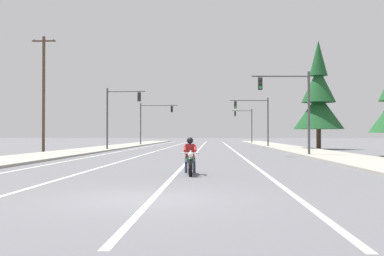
% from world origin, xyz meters
% --- Properties ---
extents(ground_plane, '(400.00, 400.00, 0.00)m').
position_xyz_m(ground_plane, '(0.00, 0.00, 0.00)').
color(ground_plane, '#5B5B60').
extents(lane_stripe_center, '(0.16, 100.00, 0.01)m').
position_xyz_m(lane_stripe_center, '(0.23, 45.00, 0.00)').
color(lane_stripe_center, beige).
rests_on(lane_stripe_center, ground).
extents(lane_stripe_left, '(0.16, 100.00, 0.01)m').
position_xyz_m(lane_stripe_left, '(-3.67, 45.00, 0.00)').
color(lane_stripe_left, beige).
rests_on(lane_stripe_left, ground).
extents(lane_stripe_right, '(0.16, 100.00, 0.01)m').
position_xyz_m(lane_stripe_right, '(3.78, 45.00, 0.00)').
color(lane_stripe_right, beige).
rests_on(lane_stripe_right, ground).
extents(lane_stripe_far_left, '(0.16, 100.00, 0.01)m').
position_xyz_m(lane_stripe_far_left, '(-6.88, 45.00, 0.00)').
color(lane_stripe_far_left, beige).
rests_on(lane_stripe_far_left, ground).
extents(sidewalk_kerb_right, '(4.40, 110.00, 0.14)m').
position_xyz_m(sidewalk_kerb_right, '(10.26, 40.00, 0.07)').
color(sidewalk_kerb_right, '#9E998E').
rests_on(sidewalk_kerb_right, ground).
extents(sidewalk_kerb_left, '(4.40, 110.00, 0.14)m').
position_xyz_m(sidewalk_kerb_left, '(-10.26, 40.00, 0.07)').
color(sidewalk_kerb_left, '#9E998E').
rests_on(sidewalk_kerb_left, ground).
extents(motorcycle_with_rider, '(0.70, 2.19, 1.46)m').
position_xyz_m(motorcycle_with_rider, '(0.81, 6.89, 0.59)').
color(motorcycle_with_rider, black).
rests_on(motorcycle_with_rider, ground).
extents(traffic_signal_near_right, '(4.29, 0.54, 6.20)m').
position_xyz_m(traffic_signal_near_right, '(7.55, 22.93, 4.06)').
color(traffic_signal_near_right, '#47474C').
rests_on(traffic_signal_near_right, ground).
extents(traffic_signal_near_left, '(3.90, 0.43, 6.20)m').
position_xyz_m(traffic_signal_near_left, '(-7.73, 34.26, 4.04)').
color(traffic_signal_near_left, '#47474C').
rests_on(traffic_signal_near_left, ground).
extents(traffic_signal_mid_right, '(4.90, 0.60, 6.20)m').
position_xyz_m(traffic_signal_mid_right, '(7.22, 46.91, 4.10)').
color(traffic_signal_mid_right, '#47474C').
rests_on(traffic_signal_mid_right, ground).
extents(traffic_signal_mid_left, '(5.52, 0.37, 6.20)m').
position_xyz_m(traffic_signal_mid_left, '(-7.29, 56.13, 4.14)').
color(traffic_signal_mid_left, '#47474C').
rests_on(traffic_signal_mid_left, ground).
extents(traffic_signal_far_right, '(3.61, 0.43, 6.20)m').
position_xyz_m(traffic_signal_far_right, '(7.71, 71.73, 4.02)').
color(traffic_signal_far_right, '#47474C').
rests_on(traffic_signal_far_right, ground).
extents(utility_pole_left_near, '(2.09, 0.26, 10.26)m').
position_xyz_m(utility_pole_left_near, '(-13.23, 28.91, 5.33)').
color(utility_pole_left_near, '#4C3828').
rests_on(utility_pole_left_near, ground).
extents(conifer_tree_right_verge_far, '(5.31, 5.31, 11.68)m').
position_xyz_m(conifer_tree_right_verge_far, '(13.02, 38.72, 5.36)').
color(conifer_tree_right_verge_far, '#423023').
rests_on(conifer_tree_right_verge_far, ground).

